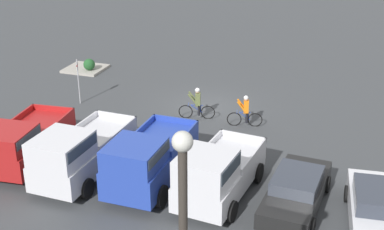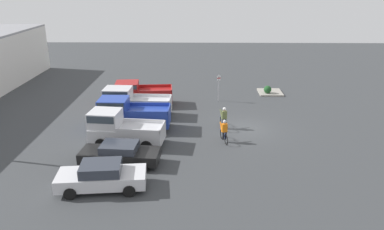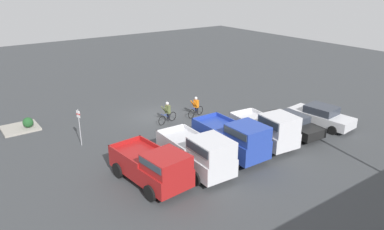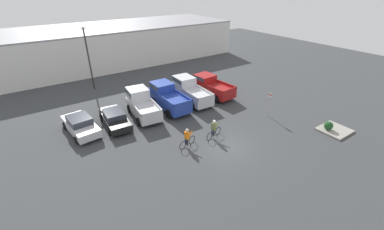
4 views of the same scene
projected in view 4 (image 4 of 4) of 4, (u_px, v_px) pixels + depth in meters
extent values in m
plane|color=#383A3D|center=(226.00, 146.00, 19.93)|extent=(80.00, 80.00, 0.00)
cube|color=silver|center=(105.00, 45.00, 39.34)|extent=(39.68, 12.57, 5.17)
cube|color=gray|center=(102.00, 27.00, 38.09)|extent=(39.68, 12.57, 0.20)
cube|color=silver|center=(81.00, 126.00, 21.47)|extent=(2.27, 4.74, 0.67)
cube|color=#2D333D|center=(79.00, 120.00, 21.19)|extent=(1.83, 2.22, 0.53)
cylinder|color=black|center=(65.00, 126.00, 22.08)|extent=(0.24, 0.64, 0.63)
cylinder|color=black|center=(86.00, 119.00, 23.12)|extent=(0.24, 0.64, 0.63)
cylinder|color=black|center=(76.00, 140.00, 20.10)|extent=(0.24, 0.64, 0.63)
cylinder|color=black|center=(99.00, 132.00, 21.14)|extent=(0.24, 0.64, 0.63)
cube|color=black|center=(115.00, 119.00, 22.60)|extent=(2.09, 4.77, 0.61)
cube|color=#2D333D|center=(114.00, 114.00, 22.35)|extent=(1.73, 2.20, 0.46)
cylinder|color=black|center=(101.00, 117.00, 23.46)|extent=(0.22, 0.65, 0.63)
cylinder|color=black|center=(120.00, 113.00, 24.25)|extent=(0.22, 0.65, 0.63)
cylinder|color=black|center=(110.00, 132.00, 21.19)|extent=(0.22, 0.65, 0.63)
cylinder|color=black|center=(130.00, 126.00, 21.98)|extent=(0.22, 0.65, 0.63)
cube|color=silver|center=(144.00, 109.00, 23.93)|extent=(2.45, 5.00, 0.91)
cube|color=silver|center=(138.00, 94.00, 24.59)|extent=(2.00, 2.10, 1.06)
cube|color=#333D47|center=(137.00, 91.00, 24.49)|extent=(2.04, 1.96, 0.47)
cube|color=silver|center=(136.00, 109.00, 22.51)|extent=(0.38, 2.89, 0.25)
cube|color=silver|center=(156.00, 105.00, 23.31)|extent=(0.38, 2.89, 0.25)
cube|color=silver|center=(152.00, 113.00, 21.82)|extent=(1.96, 0.28, 0.25)
cylinder|color=black|center=(129.00, 109.00, 24.87)|extent=(0.30, 0.80, 0.78)
cylinder|color=black|center=(148.00, 104.00, 25.70)|extent=(0.30, 0.80, 0.78)
cylinder|color=black|center=(139.00, 122.00, 22.55)|extent=(0.30, 0.80, 0.78)
cylinder|color=black|center=(160.00, 117.00, 23.38)|extent=(0.30, 0.80, 0.78)
cube|color=#233D9E|center=(170.00, 101.00, 25.23)|extent=(2.12, 5.12, 1.10)
cube|color=#233D9E|center=(162.00, 87.00, 25.90)|extent=(1.91, 2.06, 0.85)
cube|color=#333D47|center=(162.00, 85.00, 25.81)|extent=(1.97, 1.90, 0.37)
cube|color=#233D9E|center=(166.00, 100.00, 23.68)|extent=(0.13, 3.05, 0.25)
cube|color=#233D9E|center=(184.00, 95.00, 24.65)|extent=(0.13, 3.05, 0.25)
cube|color=#233D9E|center=(183.00, 103.00, 23.07)|extent=(2.05, 0.11, 0.25)
cylinder|color=black|center=(154.00, 102.00, 26.12)|extent=(0.23, 0.87, 0.87)
cylinder|color=black|center=(171.00, 98.00, 27.13)|extent=(0.23, 0.87, 0.87)
cylinder|color=black|center=(169.00, 114.00, 23.80)|extent=(0.23, 0.87, 0.87)
cylinder|color=black|center=(187.00, 109.00, 24.80)|extent=(0.23, 0.87, 0.87)
cube|color=silver|center=(192.00, 94.00, 26.83)|extent=(2.18, 5.35, 0.99)
cube|color=silver|center=(184.00, 81.00, 27.56)|extent=(1.90, 2.18, 0.98)
cube|color=#333D47|center=(184.00, 79.00, 27.46)|extent=(1.95, 2.01, 0.43)
cube|color=silver|center=(190.00, 94.00, 25.31)|extent=(0.20, 3.17, 0.25)
cube|color=silver|center=(205.00, 90.00, 26.20)|extent=(0.20, 3.17, 0.25)
cube|color=silver|center=(206.00, 97.00, 24.60)|extent=(1.98, 0.16, 0.25)
cylinder|color=black|center=(176.00, 95.00, 27.80)|extent=(0.25, 0.79, 0.78)
cylinder|color=black|center=(192.00, 91.00, 28.73)|extent=(0.25, 0.79, 0.78)
cylinder|color=black|center=(192.00, 106.00, 25.35)|extent=(0.25, 0.79, 0.78)
cylinder|color=black|center=(209.00, 102.00, 26.29)|extent=(0.25, 0.79, 0.78)
cube|color=maroon|center=(214.00, 89.00, 28.14)|extent=(2.51, 5.00, 0.95)
cube|color=maroon|center=(205.00, 78.00, 28.73)|extent=(2.09, 2.10, 0.77)
cube|color=#333D47|center=(205.00, 77.00, 28.65)|extent=(2.13, 1.95, 0.34)
cube|color=maroon|center=(213.00, 89.00, 26.64)|extent=(0.34, 2.89, 0.25)
cube|color=maroon|center=(227.00, 84.00, 27.77)|extent=(0.34, 2.89, 0.25)
cube|color=maroon|center=(230.00, 90.00, 26.25)|extent=(2.08, 0.27, 0.25)
cylinder|color=black|center=(197.00, 91.00, 28.77)|extent=(0.30, 0.86, 0.85)
cylinder|color=black|center=(211.00, 87.00, 29.95)|extent=(0.30, 0.86, 0.85)
cylinder|color=black|center=(216.00, 99.00, 26.74)|extent=(0.30, 0.86, 0.85)
cylinder|color=black|center=(230.00, 94.00, 27.92)|extent=(0.30, 0.86, 0.85)
torus|color=black|center=(218.00, 131.00, 21.29)|extent=(0.71, 0.21, 0.72)
torus|color=black|center=(210.00, 136.00, 20.55)|extent=(0.71, 0.21, 0.72)
cylinder|color=#233D9E|center=(214.00, 132.00, 20.84)|extent=(0.57, 0.17, 0.38)
cylinder|color=#233D9E|center=(214.00, 130.00, 20.74)|extent=(0.61, 0.18, 0.04)
cylinder|color=#233D9E|center=(212.00, 133.00, 20.71)|extent=(0.04, 0.04, 0.35)
cylinder|color=#233D9E|center=(217.00, 127.00, 21.01)|extent=(0.13, 0.45, 0.02)
cylinder|color=black|center=(212.00, 132.00, 20.84)|extent=(0.14, 0.14, 0.53)
cylinder|color=black|center=(214.00, 133.00, 20.73)|extent=(0.14, 0.14, 0.53)
cube|color=#5B6638|center=(214.00, 126.00, 20.55)|extent=(0.32, 0.41, 0.61)
cylinder|color=#5B6638|center=(214.00, 125.00, 20.80)|extent=(0.55, 0.21, 0.67)
cylinder|color=#5B6638|center=(217.00, 126.00, 20.60)|extent=(0.55, 0.21, 0.67)
sphere|color=tan|center=(214.00, 122.00, 20.38)|extent=(0.21, 0.21, 0.21)
sphere|color=silver|center=(214.00, 121.00, 20.36)|extent=(0.24, 0.24, 0.24)
torus|color=black|center=(192.00, 140.00, 20.11)|extent=(0.71, 0.21, 0.72)
torus|color=black|center=(183.00, 145.00, 19.44)|extent=(0.71, 0.21, 0.72)
cylinder|color=#233D9E|center=(187.00, 141.00, 19.69)|extent=(0.52, 0.16, 0.38)
cylinder|color=#233D9E|center=(187.00, 138.00, 19.60)|extent=(0.55, 0.16, 0.04)
cylinder|color=#233D9E|center=(186.00, 142.00, 19.57)|extent=(0.04, 0.04, 0.35)
cylinder|color=#233D9E|center=(191.00, 136.00, 19.84)|extent=(0.13, 0.45, 0.02)
cylinder|color=black|center=(186.00, 141.00, 19.70)|extent=(0.14, 0.14, 0.53)
cylinder|color=black|center=(187.00, 142.00, 19.59)|extent=(0.14, 0.14, 0.53)
cube|color=orange|center=(187.00, 135.00, 19.42)|extent=(0.32, 0.41, 0.58)
cylinder|color=orange|center=(187.00, 133.00, 19.65)|extent=(0.51, 0.20, 0.63)
cylinder|color=orange|center=(190.00, 135.00, 19.45)|extent=(0.51, 0.20, 0.63)
sphere|color=tan|center=(187.00, 131.00, 19.25)|extent=(0.20, 0.20, 0.20)
sphere|color=silver|center=(187.00, 130.00, 19.23)|extent=(0.22, 0.22, 0.22)
cylinder|color=#9E9EA3|center=(269.00, 104.00, 23.87)|extent=(0.06, 0.06, 2.46)
cube|color=white|center=(270.00, 95.00, 23.45)|extent=(0.12, 0.29, 0.45)
cube|color=red|center=(270.00, 95.00, 23.45)|extent=(0.13, 0.29, 0.10)
cylinder|color=#2D2823|center=(89.00, 61.00, 28.73)|extent=(0.16, 0.16, 6.81)
sphere|color=#B2B2A8|center=(83.00, 28.00, 27.09)|extent=(0.36, 0.36, 0.36)
cube|color=gray|center=(334.00, 130.00, 21.92)|extent=(2.41, 2.23, 0.15)
sphere|color=#1E4C23|center=(329.00, 126.00, 21.73)|extent=(0.73, 0.73, 0.73)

